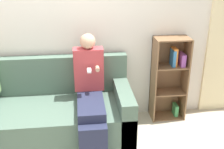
{
  "coord_description": "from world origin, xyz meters",
  "views": [
    {
      "loc": [
        0.18,
        -2.62,
        2.22
      ],
      "look_at": [
        0.57,
        0.63,
        0.83
      ],
      "focal_mm": 45.0,
      "sensor_mm": 36.0,
      "label": 1
    }
  ],
  "objects": [
    {
      "name": "back_wall",
      "position": [
        0.0,
        1.07,
        1.27
      ],
      "size": [
        10.0,
        0.06,
        2.55
      ],
      "color": "silver",
      "rests_on": "ground_plane"
    },
    {
      "name": "couch",
      "position": [
        -0.28,
        0.57,
        0.32
      ],
      "size": [
        2.15,
        0.94,
        1.0
      ],
      "color": "#4C6656",
      "rests_on": "ground_plane"
    },
    {
      "name": "adult_seated",
      "position": [
        0.28,
        0.48,
        0.68
      ],
      "size": [
        0.38,
        0.91,
        1.34
      ],
      "color": "#232842",
      "rests_on": "ground_plane"
    },
    {
      "name": "bookshelf",
      "position": [
        1.43,
        0.92,
        0.63
      ],
      "size": [
        0.48,
        0.3,
        1.21
      ],
      "color": "brown",
      "rests_on": "ground_plane"
    }
  ]
}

